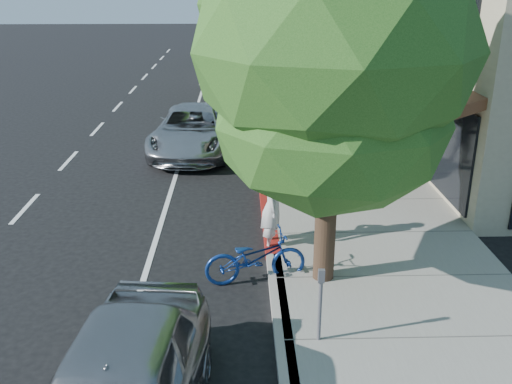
{
  "coord_description": "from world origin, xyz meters",
  "views": [
    {
      "loc": [
        -0.67,
        -11.64,
        5.62
      ],
      "look_at": [
        -0.35,
        -0.51,
        1.35
      ],
      "focal_mm": 40.0,
      "sensor_mm": 36.0,
      "label": 1
    }
  ],
  "objects_px": {
    "cyclist": "(272,206)",
    "silver_suv": "(194,130)",
    "white_pickup": "(229,63)",
    "street_tree_2": "(282,3)",
    "pedestrian": "(354,134)",
    "street_tree_1": "(299,7)",
    "street_tree_0": "(334,54)",
    "bicycle": "(255,258)",
    "dark_suv_far": "(237,65)",
    "dark_sedan": "(244,97)"
  },
  "relations": [
    {
      "from": "cyclist",
      "to": "silver_suv",
      "type": "xyz_separation_m",
      "value": [
        -2.2,
        7.36,
        -0.26
      ]
    },
    {
      "from": "cyclist",
      "to": "white_pickup",
      "type": "distance_m",
      "value": 21.48
    },
    {
      "from": "street_tree_2",
      "to": "silver_suv",
      "type": "relative_size",
      "value": 1.41
    },
    {
      "from": "street_tree_2",
      "to": "pedestrian",
      "type": "distance_m",
      "value": 6.35
    },
    {
      "from": "street_tree_1",
      "to": "white_pickup",
      "type": "relative_size",
      "value": 1.27
    },
    {
      "from": "street_tree_0",
      "to": "pedestrian",
      "type": "distance_m",
      "value": 8.04
    },
    {
      "from": "street_tree_1",
      "to": "cyclist",
      "type": "bearing_deg",
      "value": -101.42
    },
    {
      "from": "bicycle",
      "to": "pedestrian",
      "type": "xyz_separation_m",
      "value": [
        3.19,
        6.95,
        0.56
      ]
    },
    {
      "from": "street_tree_0",
      "to": "cyclist",
      "type": "xyz_separation_m",
      "value": [
        -0.9,
        1.55,
        -3.37
      ]
    },
    {
      "from": "dark_suv_far",
      "to": "pedestrian",
      "type": "distance_m",
      "value": 16.8
    },
    {
      "from": "street_tree_1",
      "to": "white_pickup",
      "type": "distance_m",
      "value": 17.58
    },
    {
      "from": "bicycle",
      "to": "silver_suv",
      "type": "height_order",
      "value": "silver_suv"
    },
    {
      "from": "street_tree_1",
      "to": "bicycle",
      "type": "xyz_separation_m",
      "value": [
        -1.3,
        -5.87,
        -4.28
      ]
    },
    {
      "from": "white_pickup",
      "to": "street_tree_1",
      "type": "bearing_deg",
      "value": -75.17
    },
    {
      "from": "street_tree_2",
      "to": "dark_suv_far",
      "type": "bearing_deg",
      "value": 98.31
    },
    {
      "from": "cyclist",
      "to": "dark_suv_far",
      "type": "height_order",
      "value": "cyclist"
    },
    {
      "from": "silver_suv",
      "to": "dark_suv_far",
      "type": "height_order",
      "value": "silver_suv"
    },
    {
      "from": "street_tree_2",
      "to": "bicycle",
      "type": "bearing_deg",
      "value": -96.25
    },
    {
      "from": "street_tree_1",
      "to": "silver_suv",
      "type": "relative_size",
      "value": 1.48
    },
    {
      "from": "street_tree_0",
      "to": "street_tree_1",
      "type": "height_order",
      "value": "street_tree_1"
    },
    {
      "from": "bicycle",
      "to": "silver_suv",
      "type": "xyz_separation_m",
      "value": [
        -1.8,
        8.79,
        0.23
      ]
    },
    {
      "from": "street_tree_2",
      "to": "silver_suv",
      "type": "bearing_deg",
      "value": -135.17
    },
    {
      "from": "street_tree_2",
      "to": "white_pickup",
      "type": "distance_m",
      "value": 11.81
    },
    {
      "from": "dark_sedan",
      "to": "pedestrian",
      "type": "distance_m",
      "value": 7.37
    },
    {
      "from": "street_tree_0",
      "to": "street_tree_2",
      "type": "relative_size",
      "value": 0.96
    },
    {
      "from": "silver_suv",
      "to": "cyclist",
      "type": "bearing_deg",
      "value": -68.52
    },
    {
      "from": "street_tree_1",
      "to": "dark_suv_far",
      "type": "distance_m",
      "value": 18.05
    },
    {
      "from": "cyclist",
      "to": "dark_sedan",
      "type": "xyz_separation_m",
      "value": [
        -0.5,
        12.12,
        -0.15
      ]
    },
    {
      "from": "bicycle",
      "to": "dark_suv_far",
      "type": "distance_m",
      "value": 23.37
    },
    {
      "from": "silver_suv",
      "to": "dark_sedan",
      "type": "bearing_deg",
      "value": 75.16
    },
    {
      "from": "street_tree_0",
      "to": "dark_sedan",
      "type": "bearing_deg",
      "value": 95.85
    },
    {
      "from": "street_tree_2",
      "to": "silver_suv",
      "type": "distance_m",
      "value": 5.84
    },
    {
      "from": "pedestrian",
      "to": "cyclist",
      "type": "bearing_deg",
      "value": 23.81
    },
    {
      "from": "street_tree_0",
      "to": "silver_suv",
      "type": "bearing_deg",
      "value": 109.17
    },
    {
      "from": "street_tree_0",
      "to": "pedestrian",
      "type": "xyz_separation_m",
      "value": [
        1.89,
        7.08,
        -3.3
      ]
    },
    {
      "from": "street_tree_0",
      "to": "street_tree_1",
      "type": "xyz_separation_m",
      "value": [
        0.0,
        6.0,
        0.43
      ]
    },
    {
      "from": "silver_suv",
      "to": "dark_sedan",
      "type": "height_order",
      "value": "dark_sedan"
    },
    {
      "from": "street_tree_2",
      "to": "pedestrian",
      "type": "xyz_separation_m",
      "value": [
        1.89,
        -4.92,
        -3.55
      ]
    },
    {
      "from": "white_pickup",
      "to": "dark_suv_far",
      "type": "bearing_deg",
      "value": 52.7
    },
    {
      "from": "dark_suv_far",
      "to": "pedestrian",
      "type": "relative_size",
      "value": 2.27
    },
    {
      "from": "silver_suv",
      "to": "dark_sedan",
      "type": "xyz_separation_m",
      "value": [
        1.7,
        4.76,
        0.11
      ]
    },
    {
      "from": "cyclist",
      "to": "dark_suv_far",
      "type": "xyz_separation_m",
      "value": [
        -0.78,
        21.95,
        -0.29
      ]
    },
    {
      "from": "street_tree_1",
      "to": "street_tree_2",
      "type": "distance_m",
      "value": 6.0
    },
    {
      "from": "white_pickup",
      "to": "bicycle",
      "type": "bearing_deg",
      "value": -80.27
    },
    {
      "from": "street_tree_0",
      "to": "silver_suv",
      "type": "xyz_separation_m",
      "value": [
        -3.1,
        8.92,
        -3.63
      ]
    },
    {
      "from": "white_pickup",
      "to": "dark_suv_far",
      "type": "distance_m",
      "value": 0.73
    },
    {
      "from": "street_tree_2",
      "to": "cyclist",
      "type": "height_order",
      "value": "street_tree_2"
    },
    {
      "from": "dark_sedan",
      "to": "dark_suv_far",
      "type": "distance_m",
      "value": 9.83
    },
    {
      "from": "cyclist",
      "to": "street_tree_1",
      "type": "bearing_deg",
      "value": -4.39
    },
    {
      "from": "street_tree_0",
      "to": "cyclist",
      "type": "bearing_deg",
      "value": 120.0
    }
  ]
}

